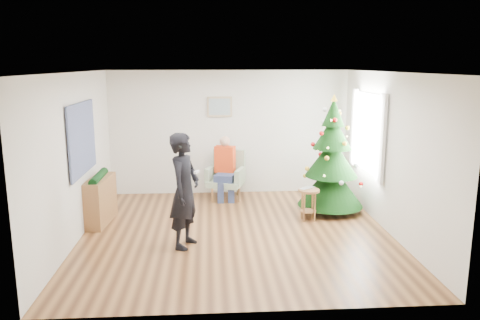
{
  "coord_description": "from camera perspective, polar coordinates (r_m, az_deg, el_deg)",
  "views": [
    {
      "loc": [
        -0.43,
        -7.26,
        2.73
      ],
      "look_at": [
        0.1,
        0.6,
        1.1
      ],
      "focal_mm": 35.0,
      "sensor_mm": 36.0,
      "label": 1
    }
  ],
  "objects": [
    {
      "name": "tapestry",
      "position": [
        7.92,
        -18.68,
        2.5
      ],
      "size": [
        0.03,
        1.5,
        1.15
      ],
      "primitive_type": "cube",
      "color": "black",
      "rests_on": "wall_left"
    },
    {
      "name": "standing_man",
      "position": [
        7.03,
        -6.78,
        -3.73
      ],
      "size": [
        0.62,
        0.74,
        1.74
      ],
      "primitive_type": "imported",
      "rotation": [
        0.0,
        0.0,
        1.2
      ],
      "color": "black",
      "rests_on": "floor"
    },
    {
      "name": "framed_picture",
      "position": [
        9.77,
        -2.51,
        6.5
      ],
      "size": [
        0.52,
        0.05,
        0.42
      ],
      "color": "tan",
      "rests_on": "wall_back"
    },
    {
      "name": "window_panel",
      "position": [
        8.84,
        15.35,
        3.27
      ],
      "size": [
        0.04,
        1.3,
        1.4
      ],
      "primitive_type": "cube",
      "color": "white",
      "rests_on": "wall_right"
    },
    {
      "name": "wall_right",
      "position": [
        7.96,
        17.81,
        0.77
      ],
      "size": [
        0.0,
        5.0,
        5.0
      ],
      "primitive_type": "plane",
      "rotation": [
        1.57,
        0.0,
        -1.57
      ],
      "color": "silver",
      "rests_on": "floor"
    },
    {
      "name": "seated_person",
      "position": [
        9.51,
        -1.81,
        -0.92
      ],
      "size": [
        0.5,
        0.64,
        1.29
      ],
      "rotation": [
        0.0,
        0.0,
        -0.35
      ],
      "color": "navy",
      "rests_on": "armchair"
    },
    {
      "name": "game_controller",
      "position": [
        6.92,
        -5.31,
        -1.46
      ],
      "size": [
        0.08,
        0.13,
        0.04
      ],
      "primitive_type": "cube",
      "rotation": [
        0.0,
        0.0,
        -0.37
      ],
      "color": "white",
      "rests_on": "standing_man"
    },
    {
      "name": "floor",
      "position": [
        7.77,
        -0.44,
        -8.88
      ],
      "size": [
        5.0,
        5.0,
        0.0
      ],
      "primitive_type": "plane",
      "color": "brown",
      "rests_on": "ground"
    },
    {
      "name": "ceiling",
      "position": [
        7.28,
        -0.48,
        10.66
      ],
      "size": [
        5.0,
        5.0,
        0.0
      ],
      "primitive_type": "plane",
      "rotation": [
        3.14,
        0.0,
        0.0
      ],
      "color": "white",
      "rests_on": "wall_back"
    },
    {
      "name": "christmas_tree",
      "position": [
        8.8,
        11.11,
        0.05
      ],
      "size": [
        1.21,
        1.21,
        2.19
      ],
      "rotation": [
        0.0,
        0.0,
        -0.43
      ],
      "color": "#3F2816",
      "rests_on": "floor"
    },
    {
      "name": "wall_back",
      "position": [
        9.88,
        -1.32,
        3.36
      ],
      "size": [
        5.0,
        0.0,
        5.0
      ],
      "primitive_type": "plane",
      "rotation": [
        1.57,
        0.0,
        0.0
      ],
      "color": "silver",
      "rests_on": "floor"
    },
    {
      "name": "laptop",
      "position": [
        8.3,
        8.39,
        -3.48
      ],
      "size": [
        0.37,
        0.35,
        0.02
      ],
      "primitive_type": "imported",
      "rotation": [
        0.0,
        0.0,
        0.65
      ],
      "color": "silver",
      "rests_on": "stool"
    },
    {
      "name": "curtains",
      "position": [
        8.83,
        15.17,
        3.27
      ],
      "size": [
        0.05,
        1.75,
        1.5
      ],
      "color": "white",
      "rests_on": "wall_right"
    },
    {
      "name": "wall_left",
      "position": [
        7.69,
        -19.4,
        0.29
      ],
      "size": [
        0.0,
        5.0,
        5.0
      ],
      "primitive_type": "plane",
      "rotation": [
        1.57,
        0.0,
        1.57
      ],
      "color": "silver",
      "rests_on": "floor"
    },
    {
      "name": "garland",
      "position": [
        8.38,
        -16.86,
        -1.99
      ],
      "size": [
        0.14,
        0.9,
        0.14
      ],
      "primitive_type": "cylinder",
      "rotation": [
        1.57,
        0.0,
        0.0
      ],
      "color": "black",
      "rests_on": "console"
    },
    {
      "name": "armchair",
      "position": [
        9.63,
        -1.68,
        -2.58
      ],
      "size": [
        0.86,
        0.84,
        0.98
      ],
      "rotation": [
        0.0,
        0.0,
        -0.35
      ],
      "color": "gray",
      "rests_on": "floor"
    },
    {
      "name": "stool",
      "position": [
        8.38,
        8.33,
        -5.38
      ],
      "size": [
        0.38,
        0.38,
        0.56
      ],
      "rotation": [
        0.0,
        0.0,
        0.3
      ],
      "color": "brown",
      "rests_on": "floor"
    },
    {
      "name": "wall_front",
      "position": [
        4.99,
        1.26,
        -4.96
      ],
      "size": [
        5.0,
        0.0,
        5.0
      ],
      "primitive_type": "plane",
      "rotation": [
        -1.57,
        0.0,
        0.0
      ],
      "color": "silver",
      "rests_on": "floor"
    },
    {
      "name": "console",
      "position": [
        8.49,
        -16.69,
        -4.75
      ],
      "size": [
        0.39,
        1.02,
        0.8
      ],
      "primitive_type": "cube",
      "rotation": [
        0.0,
        0.0,
        -0.09
      ],
      "color": "brown",
      "rests_on": "floor"
    }
  ]
}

